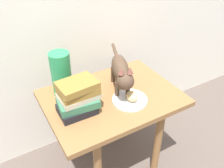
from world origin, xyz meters
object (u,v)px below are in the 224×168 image
object	(u,v)px
green_vase	(61,74)
bread_roll	(132,96)
side_table	(112,108)
plate	(130,100)
cat	(121,71)
book_stack	(78,98)

from	to	relation	value
green_vase	bread_roll	bearing A→B (deg)	-42.63
side_table	green_vase	distance (m)	0.35
bread_roll	green_vase	distance (m)	0.40
plate	cat	xyz separation A→B (m)	(0.01, 0.10, 0.13)
plate	book_stack	distance (m)	0.29
side_table	bread_roll	world-z (taller)	bread_roll
cat	green_vase	xyz separation A→B (m)	(-0.29, 0.15, -0.01)
side_table	bread_roll	size ratio (longest dim) A/B	9.24
side_table	cat	xyz separation A→B (m)	(0.07, 0.02, 0.22)
side_table	plate	bearing A→B (deg)	-55.36
plate	green_vase	xyz separation A→B (m)	(-0.28, 0.25, 0.12)
book_stack	green_vase	size ratio (longest dim) A/B	0.85
green_vase	side_table	bearing A→B (deg)	-36.51
bread_roll	book_stack	bearing A→B (deg)	165.25
cat	bread_roll	bearing A→B (deg)	-90.04
side_table	cat	bearing A→B (deg)	13.12
plate	cat	world-z (taller)	cat
book_stack	side_table	bearing A→B (deg)	7.46
plate	cat	distance (m)	0.16
plate	bread_roll	xyz separation A→B (m)	(0.01, -0.01, 0.03)
plate	bread_roll	size ratio (longest dim) A/B	2.38
side_table	book_stack	size ratio (longest dim) A/B	3.49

